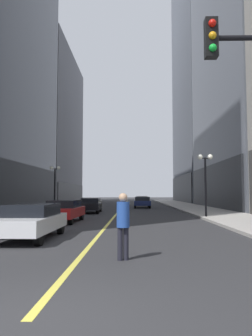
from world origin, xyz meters
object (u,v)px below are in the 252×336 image
Objects in this scene: car_navy at (142,202)px; street_lamp_right_mid at (205,171)px; car_black at (91,205)px; street_lamp_left_far at (55,178)px; car_red at (64,210)px; car_yellow at (142,200)px; pedestrian_in_blue_hoodie at (123,221)px; car_white at (31,220)px.

car_navy is 17.51m from street_lamp_right_mid.
street_lamp_left_far is (-4.03, 3.28, 2.54)m from car_black.
street_lamp_left_far is (-3.61, 12.77, 2.54)m from car_red.
car_yellow is at bearing 98.86° from street_lamp_right_mid.
street_lamp_right_mid is (8.77, -6.66, 2.54)m from car_black.
street_lamp_right_mid is (9.19, 2.83, 2.54)m from car_red.
car_navy is at bearing -90.84° from car_yellow.
street_lamp_right_mid is at bearing 70.05° from pedestrian_in_blue_hoodie.
street_lamp_right_mid reaches higher than car_yellow.
car_red is 9.95m from street_lamp_right_mid.
car_navy is at bearing 38.08° from street_lamp_left_far.
car_red is 1.00× the size of car_black.
car_black is at bearing 89.57° from car_white.
car_white is 1.05× the size of street_lamp_right_mid.
car_black is 21.34m from pedestrian_in_blue_hoodie.
street_lamp_left_far is at bearing 140.90° from car_black.
car_red is at bearing -74.21° from street_lamp_left_far.
pedestrian_in_blue_hoodie is at bearing -92.01° from car_yellow.
pedestrian_in_blue_hoodie is at bearing -72.69° from street_lamp_left_far.
car_yellow is at bearing 58.77° from street_lamp_left_far.
car_red is 1.08× the size of street_lamp_right_mid.
street_lamp_left_far is (-7.58, 24.32, 2.23)m from pedestrian_in_blue_hoodie.
car_yellow is 25.13m from street_lamp_right_mid.
car_black is 1.14× the size of car_yellow.
street_lamp_right_mid reaches higher than car_black.
street_lamp_right_mid is (3.96, -16.86, 2.54)m from car_navy.
car_yellow is at bearing 87.99° from pedestrian_in_blue_hoodie.
car_red is at bearing 108.97° from pedestrian_in_blue_hoodie.
car_yellow is 39.11m from pedestrian_in_blue_hoodie.
street_lamp_right_mid reaches higher than car_white.
car_navy and car_yellow have the same top height.
car_red is 9.50m from car_black.
car_yellow is 2.41× the size of pedestrian_in_blue_hoodie.
car_yellow is (5.05, 35.07, -0.00)m from car_white.
car_white is at bearing -130.63° from street_lamp_right_mid.
car_red is 1.10× the size of car_navy.
street_lamp_right_mid is at bearing -37.22° from car_black.
car_black is 1.08× the size of street_lamp_right_mid.
pedestrian_in_blue_hoodie reaches higher than car_black.
car_navy is at bearing 79.73° from car_white.
street_lamp_right_mid is at bearing -81.14° from car_yellow.
car_navy is (4.93, 27.23, -0.00)m from car_white.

